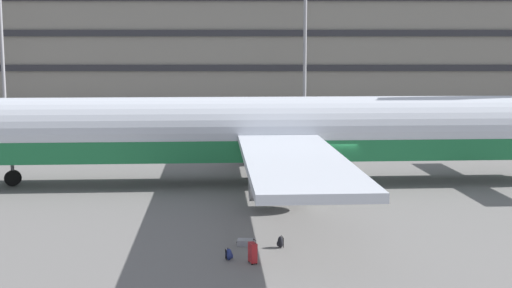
% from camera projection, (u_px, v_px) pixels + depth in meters
% --- Properties ---
extents(ground_plane, '(600.00, 600.00, 0.00)m').
position_uv_depth(ground_plane, '(335.00, 185.00, 38.97)').
color(ground_plane, slate).
extents(terminal_structure, '(134.53, 14.82, 15.17)m').
position_uv_depth(terminal_structure, '(295.00, 51.00, 81.79)').
color(terminal_structure, gray).
rests_on(terminal_structure, ground_plane).
extents(airliner, '(42.99, 34.85, 10.67)m').
position_uv_depth(airliner, '(268.00, 133.00, 39.17)').
color(airliner, silver).
rests_on(airliner, ground_plane).
extents(light_mast_far_left, '(1.80, 0.50, 18.82)m').
position_uv_depth(light_mast_far_left, '(4.00, 17.00, 70.09)').
color(light_mast_far_left, gray).
rests_on(light_mast_far_left, ground_plane).
extents(light_mast_left, '(1.80, 0.50, 19.78)m').
position_uv_depth(light_mast_left, '(308.00, 12.00, 69.89)').
color(light_mast_left, gray).
rests_on(light_mast_left, ground_plane).
extents(suitcase_teal, '(0.75, 0.47, 0.24)m').
position_uv_depth(suitcase_teal, '(249.00, 242.00, 26.91)').
color(suitcase_teal, gray).
rests_on(suitcase_teal, ground_plane).
extents(suitcase_silver, '(0.35, 0.47, 0.89)m').
position_uv_depth(suitcase_silver, '(255.00, 252.00, 24.61)').
color(suitcase_silver, '#B21E23').
rests_on(suitcase_silver, ground_plane).
extents(backpack_navy, '(0.30, 0.38, 0.51)m').
position_uv_depth(backpack_navy, '(283.00, 242.00, 26.56)').
color(backpack_navy, black).
rests_on(backpack_navy, ground_plane).
extents(backpack_small, '(0.33, 0.36, 0.48)m').
position_uv_depth(backpack_small, '(232.00, 254.00, 25.02)').
color(backpack_small, navy).
rests_on(backpack_small, ground_plane).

